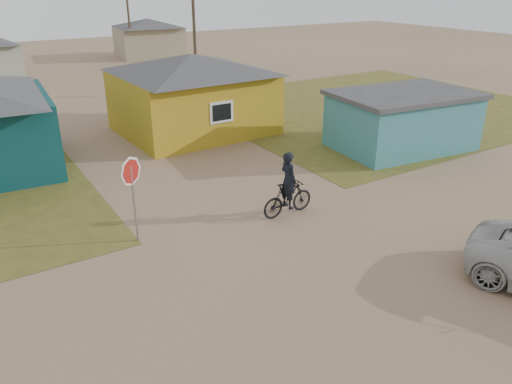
% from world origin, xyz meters
% --- Properties ---
extents(ground, '(120.00, 120.00, 0.00)m').
position_xyz_m(ground, '(0.00, 0.00, 0.00)').
color(ground, '#977557').
extents(grass_ne, '(20.00, 18.00, 0.00)m').
position_xyz_m(grass_ne, '(14.00, 13.00, 0.01)').
color(grass_ne, brown).
rests_on(grass_ne, ground).
extents(house_yellow, '(7.72, 6.76, 3.90)m').
position_xyz_m(house_yellow, '(2.50, 14.00, 2.00)').
color(house_yellow, '#B18D1B').
rests_on(house_yellow, ground).
extents(shed_turquoise, '(6.71, 4.93, 2.60)m').
position_xyz_m(shed_turquoise, '(9.50, 6.50, 1.31)').
color(shed_turquoise, teal).
rests_on(shed_turquoise, ground).
extents(house_beige_east, '(6.95, 6.05, 3.60)m').
position_xyz_m(house_beige_east, '(10.00, 40.00, 1.86)').
color(house_beige_east, gray).
rests_on(house_beige_east, ground).
extents(utility_pole_near, '(1.40, 0.20, 8.00)m').
position_xyz_m(utility_pole_near, '(6.50, 22.00, 4.14)').
color(utility_pole_near, '#48392B').
rests_on(utility_pole_near, ground).
extents(utility_pole_far, '(1.40, 0.20, 8.00)m').
position_xyz_m(utility_pole_far, '(7.50, 38.00, 4.14)').
color(utility_pole_far, '#48392B').
rests_on(utility_pole_far, ground).
extents(stop_sign, '(0.87, 0.22, 2.70)m').
position_xyz_m(stop_sign, '(-4.02, 4.27, 1.97)').
color(stop_sign, gray).
rests_on(stop_sign, ground).
extents(cyclist, '(1.97, 0.72, 2.21)m').
position_xyz_m(cyclist, '(0.89, 3.38, 0.80)').
color(cyclist, black).
rests_on(cyclist, ground).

